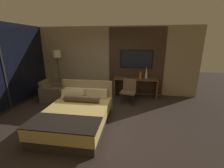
# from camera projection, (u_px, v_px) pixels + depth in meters

# --- Properties ---
(ground_plane) EXTENTS (16.00, 16.00, 0.00)m
(ground_plane) POSITION_uv_depth(u_px,v_px,m) (95.00, 123.00, 4.23)
(ground_plane) COLOR #332823
(wall_back_tv_panel) EXTENTS (7.20, 0.09, 2.80)m
(wall_back_tv_panel) POSITION_uv_depth(u_px,v_px,m) (113.00, 61.00, 6.29)
(wall_back_tv_panel) COLOR tan
(wall_back_tv_panel) RESTS_ON ground_plane
(wall_left_window) EXTENTS (0.06, 6.00, 2.80)m
(wall_left_window) POSITION_uv_depth(u_px,v_px,m) (3.00, 71.00, 4.67)
(wall_left_window) COLOR black
(wall_left_window) RESTS_ON ground_plane
(bed) EXTENTS (1.63, 2.16, 1.02)m
(bed) POSITION_uv_depth(u_px,v_px,m) (77.00, 115.00, 4.05)
(bed) COLOR #33281E
(bed) RESTS_ON ground_plane
(desk) EXTENTS (1.73, 0.54, 0.78)m
(desk) POSITION_uv_depth(u_px,v_px,m) (135.00, 84.00, 6.11)
(desk) COLOR brown
(desk) RESTS_ON ground_plane
(tv) EXTENTS (1.30, 0.04, 0.73)m
(tv) POSITION_uv_depth(u_px,v_px,m) (136.00, 59.00, 6.04)
(tv) COLOR black
(desk_chair) EXTENTS (0.60, 0.60, 0.87)m
(desk_chair) POSITION_uv_depth(u_px,v_px,m) (129.00, 89.00, 5.53)
(desk_chair) COLOR brown
(desk_chair) RESTS_ON ground_plane
(armchair_by_window) EXTENTS (0.84, 0.86, 0.79)m
(armchair_by_window) POSITION_uv_depth(u_px,v_px,m) (53.00, 93.00, 5.82)
(armchair_by_window) COLOR brown
(armchair_by_window) RESTS_ON ground_plane
(floor_lamp) EXTENTS (0.34, 0.34, 1.87)m
(floor_lamp) POSITION_uv_depth(u_px,v_px,m) (57.00, 58.00, 6.06)
(floor_lamp) COLOR #282623
(floor_lamp) RESTS_ON ground_plane
(vase_tall) EXTENTS (0.12, 0.12, 0.48)m
(vase_tall) POSITION_uv_depth(u_px,v_px,m) (146.00, 72.00, 5.97)
(vase_tall) COLOR silver
(vase_tall) RESTS_ON desk
(vase_short) EXTENTS (0.10, 0.10, 0.28)m
(vase_short) POSITION_uv_depth(u_px,v_px,m) (140.00, 75.00, 5.92)
(vase_short) COLOR #B2563D
(vase_short) RESTS_ON desk
(book) EXTENTS (0.24, 0.18, 0.03)m
(book) POSITION_uv_depth(u_px,v_px,m) (130.00, 78.00, 6.04)
(book) COLOR #332D28
(book) RESTS_ON desk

